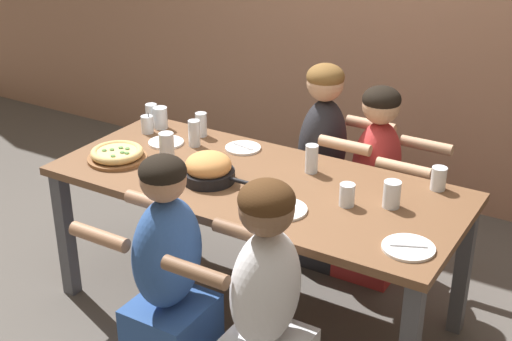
% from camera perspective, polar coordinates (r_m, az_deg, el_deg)
% --- Properties ---
extents(ground_plane, '(18.00, 18.00, 0.00)m').
position_cam_1_polar(ground_plane, '(3.79, 0.00, -11.04)').
color(ground_plane, '#514C47').
rests_on(ground_plane, ground).
extents(dining_table, '(1.99, 0.87, 0.75)m').
position_cam_1_polar(dining_table, '(3.44, 0.00, -2.01)').
color(dining_table, brown).
rests_on(dining_table, ground).
extents(pizza_board_main, '(0.30, 0.30, 0.06)m').
position_cam_1_polar(pizza_board_main, '(3.67, -11.05, 1.27)').
color(pizza_board_main, brown).
rests_on(pizza_board_main, dining_table).
extents(skillet_bowl, '(0.37, 0.25, 0.14)m').
position_cam_1_polar(skillet_bowl, '(3.38, -3.82, 0.13)').
color(skillet_bowl, black).
rests_on(skillet_bowl, dining_table).
extents(empty_plate_a, '(0.21, 0.21, 0.02)m').
position_cam_1_polar(empty_plate_a, '(2.91, 12.10, -6.06)').
color(empty_plate_a, white).
rests_on(empty_plate_a, dining_table).
extents(empty_plate_b, '(0.19, 0.19, 0.02)m').
position_cam_1_polar(empty_plate_b, '(3.85, -7.21, 2.25)').
color(empty_plate_b, white).
rests_on(empty_plate_b, dining_table).
extents(empty_plate_c, '(0.19, 0.19, 0.02)m').
position_cam_1_polar(empty_plate_c, '(3.75, -1.05, 1.82)').
color(empty_plate_c, white).
rests_on(empty_plate_c, dining_table).
extents(empty_plate_d, '(0.22, 0.22, 0.02)m').
position_cam_1_polar(empty_plate_d, '(3.13, 2.10, -3.12)').
color(empty_plate_d, white).
rests_on(empty_plate_d, dining_table).
extents(cocktail_glass_blue, '(0.07, 0.07, 0.12)m').
position_cam_1_polar(cocktail_glass_blue, '(3.99, -8.69, 3.60)').
color(cocktail_glass_blue, silver).
rests_on(cocktail_glass_blue, dining_table).
extents(drinking_glass_a, '(0.06, 0.06, 0.14)m').
position_cam_1_polar(drinking_glass_a, '(3.78, -4.97, 2.99)').
color(drinking_glass_a, silver).
rests_on(drinking_glass_a, dining_table).
extents(drinking_glass_b, '(0.08, 0.08, 0.12)m').
position_cam_1_polar(drinking_glass_b, '(3.19, 10.80, -1.99)').
color(drinking_glass_b, silver).
rests_on(drinking_glass_b, dining_table).
extents(drinking_glass_c, '(0.06, 0.06, 0.14)m').
position_cam_1_polar(drinking_glass_c, '(3.47, 4.47, 0.81)').
color(drinking_glass_c, silver).
rests_on(drinking_glass_c, dining_table).
extents(drinking_glass_d, '(0.07, 0.07, 0.11)m').
position_cam_1_polar(drinking_glass_d, '(3.40, 14.40, -0.71)').
color(drinking_glass_d, silver).
rests_on(drinking_glass_d, dining_table).
extents(drinking_glass_e, '(0.07, 0.07, 0.10)m').
position_cam_1_polar(drinking_glass_e, '(3.18, 7.29, -2.02)').
color(drinking_glass_e, silver).
rests_on(drinking_glass_e, dining_table).
extents(drinking_glass_f, '(0.08, 0.08, 0.12)m').
position_cam_1_polar(drinking_glass_f, '(4.04, -7.65, 4.09)').
color(drinking_glass_f, silver).
rests_on(drinking_glass_f, dining_table).
extents(drinking_glass_g, '(0.06, 0.06, 0.13)m').
position_cam_1_polar(drinking_glass_g, '(3.91, -4.40, 3.56)').
color(drinking_glass_g, silver).
rests_on(drinking_glass_g, dining_table).
extents(drinking_glass_h, '(0.07, 0.07, 0.12)m').
position_cam_1_polar(drinking_glass_h, '(4.11, -8.36, 4.48)').
color(drinking_glass_h, silver).
rests_on(drinking_glass_h, dining_table).
extents(drinking_glass_i, '(0.08, 0.08, 0.15)m').
position_cam_1_polar(drinking_glass_i, '(3.61, -7.15, 1.75)').
color(drinking_glass_i, silver).
rests_on(drinking_glass_i, dining_table).
extents(diner_near_midright, '(0.51, 0.40, 1.12)m').
position_cam_1_polar(diner_near_midright, '(2.85, 0.72, -11.75)').
color(diner_near_midright, silver).
rests_on(diner_near_midright, ground).
extents(diner_near_center, '(0.51, 0.40, 1.11)m').
position_cam_1_polar(diner_near_center, '(3.08, -6.99, -9.20)').
color(diner_near_center, '#2D5193').
rests_on(diner_near_center, ground).
extents(diner_far_midright, '(0.51, 0.40, 1.10)m').
position_cam_1_polar(diner_far_midright, '(3.90, 9.52, -1.63)').
color(diner_far_midright, '#B22D2D').
rests_on(diner_far_midright, ground).
extents(diner_far_center, '(0.51, 0.40, 1.16)m').
position_cam_1_polar(diner_far_center, '(4.00, 5.31, -0.14)').
color(diner_far_center, '#232328').
rests_on(diner_far_center, ground).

